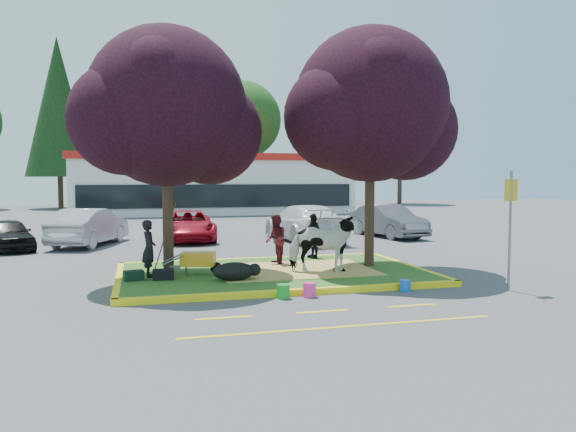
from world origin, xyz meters
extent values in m
plane|color=#424244|center=(0.00, 0.00, 0.00)|extent=(90.00, 90.00, 0.00)
cube|color=#275A1C|center=(0.00, 0.00, 0.07)|extent=(8.00, 5.00, 0.15)
cube|color=yellow|center=(0.00, -2.58, 0.07)|extent=(8.30, 0.16, 0.15)
cube|color=yellow|center=(0.00, 2.58, 0.07)|extent=(8.30, 0.16, 0.15)
cube|color=yellow|center=(-4.08, 0.00, 0.07)|extent=(0.16, 5.30, 0.15)
cube|color=yellow|center=(4.08, 0.00, 0.07)|extent=(0.16, 5.30, 0.15)
cube|color=tan|center=(0.60, 0.00, 0.15)|extent=(4.20, 3.00, 0.01)
cylinder|color=black|center=(-2.80, 0.40, 1.91)|extent=(0.28, 0.28, 3.53)
sphere|color=black|center=(-2.80, 0.40, 4.56)|extent=(4.20, 4.20, 4.20)
sphere|color=black|center=(-1.64, 0.60, 3.93)|extent=(2.86, 2.86, 2.86)
sphere|color=black|center=(-3.85, 0.10, 4.18)|extent=(2.86, 2.86, 2.86)
cylinder|color=black|center=(2.90, 0.20, 2.00)|extent=(0.28, 0.28, 3.70)
sphere|color=black|center=(2.90, 0.20, 4.77)|extent=(4.40, 4.40, 4.40)
sphere|color=black|center=(4.11, 0.40, 4.11)|extent=(2.99, 2.99, 2.99)
sphere|color=black|center=(1.80, -0.10, 4.37)|extent=(2.99, 2.99, 2.99)
cube|color=yellow|center=(-2.00, -4.20, 0.00)|extent=(1.10, 0.12, 0.01)
cube|color=yellow|center=(0.00, -4.20, 0.00)|extent=(1.10, 0.12, 0.01)
cube|color=yellow|center=(2.00, -4.20, 0.00)|extent=(1.10, 0.12, 0.01)
cube|color=yellow|center=(0.00, -5.40, 0.00)|extent=(6.00, 0.10, 0.01)
cube|color=silver|center=(2.00, 28.00, 2.00)|extent=(20.00, 8.00, 4.00)
cube|color=#AF1912|center=(2.00, 28.00, 4.15)|extent=(20.40, 8.40, 0.50)
cube|color=black|center=(2.00, 23.95, 1.40)|extent=(19.00, 0.10, 1.60)
cylinder|color=black|center=(-10.00, 37.00, 1.96)|extent=(0.44, 0.44, 3.92)
cone|color=black|center=(-10.00, 37.00, 8.68)|extent=(5.60, 5.60, 11.90)
cylinder|color=black|center=(-2.00, 38.50, 1.54)|extent=(0.44, 0.44, 3.08)
sphere|color=#143811|center=(-2.00, 38.50, 6.82)|extent=(6.16, 6.16, 6.16)
cylinder|color=black|center=(6.00, 37.50, 1.82)|extent=(0.44, 0.44, 3.64)
sphere|color=#143811|center=(6.00, 37.50, 8.06)|extent=(7.28, 7.28, 7.28)
cylinder|color=black|center=(14.00, 38.00, 1.75)|extent=(0.44, 0.44, 3.50)
cone|color=black|center=(14.00, 38.00, 7.75)|extent=(5.00, 5.00, 10.62)
cylinder|color=black|center=(22.00, 37.00, 1.61)|extent=(0.44, 0.44, 3.22)
sphere|color=#143811|center=(22.00, 37.00, 7.13)|extent=(6.44, 6.44, 6.44)
imported|color=white|center=(1.19, -0.71, 0.93)|extent=(2.02, 1.36, 1.57)
ellipsoid|color=black|center=(-1.29, -1.16, 0.38)|extent=(1.16, 0.82, 0.46)
imported|color=black|center=(-3.31, -0.08, 0.88)|extent=(0.41, 0.57, 1.47)
imported|color=#49151D|center=(0.32, 1.06, 0.89)|extent=(0.57, 0.73, 1.47)
imported|color=black|center=(1.79, 2.06, 0.86)|extent=(0.54, 0.89, 1.41)
cylinder|color=black|center=(-1.59, -0.09, 0.31)|extent=(0.32, 0.15, 0.31)
cylinder|color=slate|center=(-2.37, -0.28, 0.26)|extent=(0.04, 0.04, 0.23)
cylinder|color=slate|center=(-2.37, 0.10, 0.26)|extent=(0.04, 0.04, 0.23)
cube|color=orange|center=(-2.06, -0.09, 0.57)|extent=(0.99, 0.76, 0.35)
cylinder|color=slate|center=(-2.72, -0.28, 0.59)|extent=(0.56, 0.21, 0.29)
cylinder|color=slate|center=(-2.72, 0.10, 0.59)|extent=(0.56, 0.21, 0.29)
cube|color=black|center=(-2.99, -0.60, 0.28)|extent=(0.54, 0.31, 0.27)
cube|color=black|center=(-3.70, -0.50, 0.27)|extent=(0.52, 0.39, 0.25)
cylinder|color=slate|center=(4.96, -3.37, 1.43)|extent=(0.06, 0.06, 2.87)
cube|color=gold|center=(4.96, -3.37, 2.41)|extent=(0.40, 0.11, 0.52)
cylinder|color=#179626|center=(-0.46, -2.80, 0.16)|extent=(0.38, 0.38, 0.32)
cylinder|color=#F7378A|center=(0.16, -2.80, 0.16)|extent=(0.31, 0.31, 0.33)
cylinder|color=blue|center=(2.54, -2.80, 0.14)|extent=(0.26, 0.26, 0.28)
imported|color=black|center=(-8.22, 7.85, 0.59)|extent=(2.55, 3.71, 1.17)
imported|color=#A4A6AC|center=(-5.46, 8.67, 0.74)|extent=(2.99, 4.74, 1.48)
imported|color=maroon|center=(-1.51, 9.29, 0.65)|extent=(2.31, 4.72, 1.29)
imported|color=white|center=(3.26, 8.05, 0.77)|extent=(2.60, 5.46, 1.54)
imported|color=#505257|center=(7.39, 8.49, 0.72)|extent=(2.22, 4.56, 1.44)
camera|label=1|loc=(-3.56, -14.81, 2.72)|focal=35.00mm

